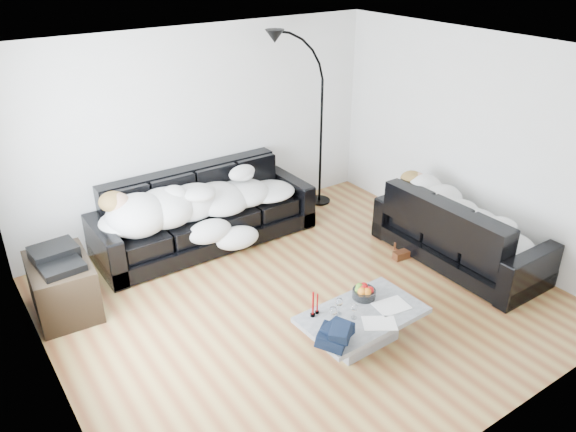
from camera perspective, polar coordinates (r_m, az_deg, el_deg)
ground at (r=6.13m, az=1.61°, el=-8.58°), size 5.00×5.00×0.00m
wall_back at (r=7.29m, az=-8.81°, el=8.53°), size 5.00×0.02×2.60m
wall_left at (r=4.63m, az=-24.19°, el=-4.87°), size 0.02×4.50×2.60m
wall_right at (r=7.15m, az=18.32°, el=7.10°), size 0.02×4.50×2.60m
ceiling at (r=5.09m, az=1.99°, el=16.05°), size 5.00×5.00×0.00m
sofa_back at (r=7.09m, az=-8.44°, el=0.58°), size 2.76×0.96×0.90m
sofa_right at (r=6.94m, az=17.12°, el=-1.30°), size 0.89×2.07×0.84m
sleeper_back at (r=6.96m, az=-8.37°, el=1.93°), size 2.34×0.81×0.47m
sleeper_right at (r=6.84m, az=17.37°, el=0.31°), size 0.75×1.77×0.43m
teal_cushion at (r=7.13m, az=13.23°, el=2.69°), size 0.42×0.38×0.20m
coffee_table at (r=5.52m, az=7.47°, el=-11.17°), size 1.20×0.73×0.34m
fruit_bowl at (r=5.59m, az=7.73°, el=-7.59°), size 0.30×0.30×0.14m
wine_glass_a at (r=5.33m, az=5.20°, el=-9.13°), size 0.10×0.10×0.18m
wine_glass_b at (r=5.20m, az=4.58°, el=-10.03°), size 0.09×0.09×0.18m
wine_glass_c at (r=5.30m, az=6.74°, el=-9.57°), size 0.07×0.07×0.16m
candle_left at (r=5.26m, az=2.55°, el=-8.96°), size 0.06×0.06×0.27m
candle_right at (r=5.31m, az=2.99°, el=-8.91°), size 0.04×0.04×0.21m
newspaper_a at (r=5.54m, az=10.47°, el=-8.95°), size 0.35×0.29×0.01m
newspaper_b at (r=5.30m, az=9.27°, el=-10.67°), size 0.38×0.35×0.01m
navy_jacket at (r=4.94m, az=5.14°, el=-11.34°), size 0.42×0.40×0.16m
shoes at (r=7.09m, az=11.78°, el=-3.34°), size 0.58×0.49×0.11m
av_cabinet at (r=6.27m, az=-21.90°, el=-6.66°), size 0.64×0.89×0.59m
stereo at (r=6.09m, az=-22.47°, el=-3.82°), size 0.46×0.37×0.13m
floor_lamp at (r=7.91m, az=3.39°, el=8.75°), size 0.86×0.55×2.21m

